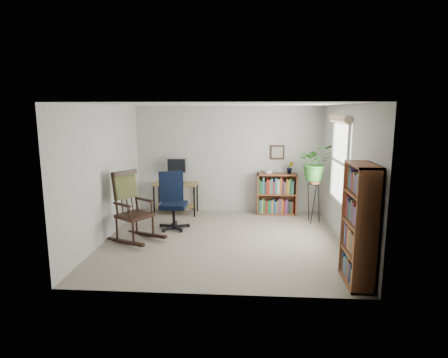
# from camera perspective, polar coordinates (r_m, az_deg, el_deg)

# --- Properties ---
(floor) EXTENTS (4.20, 4.00, 0.00)m
(floor) POSITION_cam_1_polar(r_m,az_deg,el_deg) (6.81, -0.23, -9.34)
(floor) COLOR gray
(floor) RESTS_ON ground
(ceiling) EXTENTS (4.20, 4.00, 0.00)m
(ceiling) POSITION_cam_1_polar(r_m,az_deg,el_deg) (6.41, -0.24, 11.30)
(ceiling) COLOR silver
(ceiling) RESTS_ON ground
(wall_back) EXTENTS (4.20, 0.00, 2.40)m
(wall_back) POSITION_cam_1_polar(r_m,az_deg,el_deg) (8.47, 0.73, 2.96)
(wall_back) COLOR #B2B3AE
(wall_back) RESTS_ON ground
(wall_front) EXTENTS (4.20, 0.00, 2.40)m
(wall_front) POSITION_cam_1_polar(r_m,az_deg,el_deg) (4.55, -2.03, -3.63)
(wall_front) COLOR #B2B3AE
(wall_front) RESTS_ON ground
(wall_left) EXTENTS (0.00, 4.00, 2.40)m
(wall_left) POSITION_cam_1_polar(r_m,az_deg,el_deg) (6.97, -17.73, 0.83)
(wall_left) COLOR #B2B3AE
(wall_left) RESTS_ON ground
(wall_right) EXTENTS (0.00, 4.00, 2.40)m
(wall_right) POSITION_cam_1_polar(r_m,az_deg,el_deg) (6.69, 18.01, 0.42)
(wall_right) COLOR #B2B3AE
(wall_right) RESTS_ON ground
(window) EXTENTS (0.12, 1.20, 1.50)m
(window) POSITION_cam_1_polar(r_m,az_deg,el_deg) (6.94, 17.19, 2.49)
(window) COLOR silver
(window) RESTS_ON wall_right
(desk) EXTENTS (0.97, 0.53, 0.70)m
(desk) POSITION_cam_1_polar(r_m,az_deg,el_deg) (8.48, -7.31, -2.97)
(desk) COLOR olive
(desk) RESTS_ON floor
(monitor) EXTENTS (0.46, 0.16, 0.56)m
(monitor) POSITION_cam_1_polar(r_m,az_deg,el_deg) (8.49, -7.23, 1.39)
(monitor) COLOR #ADACB1
(monitor) RESTS_ON desk
(keyboard) EXTENTS (0.40, 0.15, 0.02)m
(keyboard) POSITION_cam_1_polar(r_m,az_deg,el_deg) (8.29, -7.53, -0.72)
(keyboard) COLOR black
(keyboard) RESTS_ON desk
(office_chair) EXTENTS (0.80, 0.80, 1.13)m
(office_chair) POSITION_cam_1_polar(r_m,az_deg,el_deg) (7.36, -7.71, -3.31)
(office_chair) COLOR black
(office_chair) RESTS_ON floor
(rocking_chair) EXTENTS (1.28, 1.17, 1.27)m
(rocking_chair) POSITION_cam_1_polar(r_m,az_deg,el_deg) (6.82, -13.51, -4.01)
(rocking_chair) COLOR black
(rocking_chair) RESTS_ON floor
(low_bookshelf) EXTENTS (0.87, 0.29, 0.92)m
(low_bookshelf) POSITION_cam_1_polar(r_m,az_deg,el_deg) (8.44, 8.03, -2.27)
(low_bookshelf) COLOR brown
(low_bookshelf) RESTS_ON floor
(tall_bookshelf) EXTENTS (0.31, 0.71, 1.63)m
(tall_bookshelf) POSITION_cam_1_polar(r_m,az_deg,el_deg) (5.27, 19.93, -6.60)
(tall_bookshelf) COLOR brown
(tall_bookshelf) RESTS_ON floor
(plant_stand) EXTENTS (0.31, 0.31, 0.96)m
(plant_stand) POSITION_cam_1_polar(r_m,az_deg,el_deg) (7.93, 13.51, -3.14)
(plant_stand) COLOR black
(plant_stand) RESTS_ON floor
(spider_plant) EXTENTS (1.69, 1.87, 1.46)m
(spider_plant) POSITION_cam_1_polar(r_m,az_deg,el_deg) (7.75, 13.87, 5.10)
(spider_plant) COLOR #2D6E26
(spider_plant) RESTS_ON plant_stand
(potted_plant_small) EXTENTS (0.13, 0.24, 0.11)m
(potted_plant_small) POSITION_cam_1_polar(r_m,az_deg,el_deg) (8.37, 10.03, 1.17)
(potted_plant_small) COLOR #2D6E26
(potted_plant_small) RESTS_ON low_bookshelf
(framed_picture) EXTENTS (0.32, 0.04, 0.32)m
(framed_picture) POSITION_cam_1_polar(r_m,az_deg,el_deg) (8.43, 8.12, 4.04)
(framed_picture) COLOR black
(framed_picture) RESTS_ON wall_back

